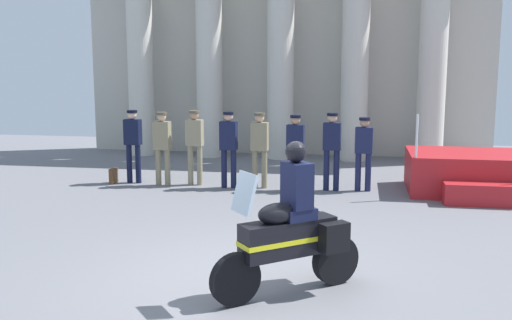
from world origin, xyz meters
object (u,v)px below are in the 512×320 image
officer_in_row_2 (195,141)px  motorcycle_with_rider (293,231)px  officer_in_row_4 (260,144)px  officer_in_row_5 (295,146)px  reviewing_stand (473,174)px  briefcase_on_ground (114,176)px  officer_in_row_0 (133,140)px  officer_in_row_6 (332,145)px  officer_in_row_7 (364,148)px  officer_in_row_1 (162,142)px  officer_in_row_3 (229,143)px

officer_in_row_2 → motorcycle_with_rider: motorcycle_with_rider is taller
officer_in_row_4 → officer_in_row_5: (0.82, -0.11, -0.02)m
reviewing_stand → officer_in_row_5: 3.91m
officer_in_row_2 → briefcase_on_ground: officer_in_row_2 is taller
officer_in_row_0 → reviewing_stand: bearing=-174.8°
reviewing_stand → officer_in_row_6: 3.12m
officer_in_row_7 → officer_in_row_0: bearing=3.7°
reviewing_stand → briefcase_on_ground: bearing=-177.5°
officer_in_row_6 → officer_in_row_7: 0.70m
officer_in_row_5 → briefcase_on_ground: 4.38m
officer_in_row_2 → officer_in_row_6: officer_in_row_2 is taller
reviewing_stand → officer_in_row_0: size_ratio=1.59×
officer_in_row_1 → officer_in_row_2: size_ratio=0.98×
reviewing_stand → officer_in_row_4: size_ratio=1.61×
officer_in_row_0 → officer_in_row_4: (3.03, -0.06, -0.01)m
reviewing_stand → officer_in_row_5: (-3.85, -0.37, 0.57)m
officer_in_row_3 → motorcycle_with_rider: (2.13, -6.03, -0.23)m
motorcycle_with_rider → reviewing_stand: bearing=-156.0°
officer_in_row_0 → officer_in_row_7: 5.35m
officer_in_row_3 → motorcycle_with_rider: motorcycle_with_rider is taller
officer_in_row_3 → officer_in_row_5: size_ratio=1.03×
reviewing_stand → officer_in_row_4: bearing=-176.8°
reviewing_stand → motorcycle_with_rider: bearing=-116.8°
officer_in_row_0 → officer_in_row_2: (1.49, 0.03, 0.01)m
officer_in_row_7 → motorcycle_with_rider: size_ratio=0.86×
officer_in_row_7 → motorcycle_with_rider: 6.27m
reviewing_stand → briefcase_on_ground: reviewing_stand is taller
officer_in_row_6 → officer_in_row_5: bearing=10.1°
reviewing_stand → officer_in_row_2: (-6.21, -0.17, 0.60)m
officer_in_row_3 → officer_in_row_5: (1.51, 0.00, -0.03)m
officer_in_row_4 → motorcycle_with_rider: size_ratio=0.90×
briefcase_on_ground → officer_in_row_7: bearing=1.5°
officer_in_row_5 → officer_in_row_2: bearing=-1.0°
officer_in_row_3 → officer_in_row_7: (3.01, 0.17, -0.06)m
officer_in_row_4 → briefcase_on_ground: 3.58m
officer_in_row_4 → officer_in_row_3: bearing=12.6°
reviewing_stand → officer_in_row_1: bearing=-177.1°
officer_in_row_4 → motorcycle_with_rider: 6.31m
officer_in_row_1 → briefcase_on_ground: (-1.22, 0.00, -0.82)m
officer_in_row_0 → officer_in_row_3: bearing=179.5°
officer_in_row_6 → officer_in_row_3: bearing=5.9°
reviewing_stand → officer_in_row_0: (-7.70, -0.20, 0.60)m
officer_in_row_1 → officer_in_row_5: size_ratio=1.01×
officer_in_row_1 → officer_in_row_6: size_ratio=0.98×
reviewing_stand → briefcase_on_ground: (-8.15, -0.35, -0.24)m
officer_in_row_7 → briefcase_on_ground: bearing=5.2°
reviewing_stand → officer_in_row_6: (-3.05, -0.28, 0.60)m
reviewing_stand → officer_in_row_0: 7.73m
officer_in_row_0 → officer_in_row_3: officer_in_row_3 is taller
officer_in_row_0 → officer_in_row_3: size_ratio=0.99×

